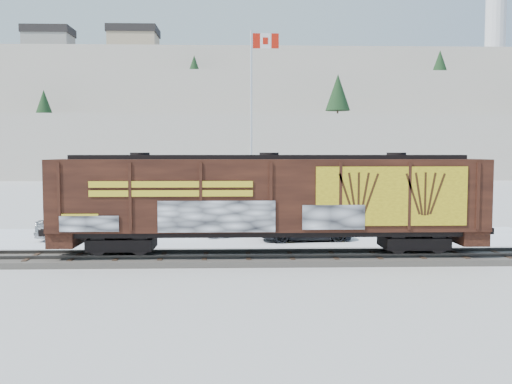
{
  "coord_description": "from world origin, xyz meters",
  "views": [
    {
      "loc": [
        1.5,
        -26.58,
        5.12
      ],
      "look_at": [
        2.47,
        3.0,
        3.05
      ],
      "focal_mm": 40.0,
      "sensor_mm": 36.0,
      "label": 1
    }
  ],
  "objects_px": {
    "car_silver": "(79,226)",
    "car_white": "(240,221)",
    "flagpole": "(253,153)",
    "car_dark": "(305,227)",
    "hopper_railcar": "(269,198)"
  },
  "relations": [
    {
      "from": "car_silver",
      "to": "car_white",
      "type": "height_order",
      "value": "car_white"
    },
    {
      "from": "flagpole",
      "to": "car_dark",
      "type": "distance_m",
      "value": 7.99
    },
    {
      "from": "car_white",
      "to": "car_dark",
      "type": "distance_m",
      "value": 4.25
    },
    {
      "from": "flagpole",
      "to": "car_silver",
      "type": "distance_m",
      "value": 12.42
    },
    {
      "from": "car_silver",
      "to": "car_white",
      "type": "relative_size",
      "value": 0.92
    },
    {
      "from": "car_silver",
      "to": "car_dark",
      "type": "bearing_deg",
      "value": -94.65
    },
    {
      "from": "car_white",
      "to": "car_silver",
      "type": "bearing_deg",
      "value": 79.21
    },
    {
      "from": "hopper_railcar",
      "to": "car_silver",
      "type": "distance_m",
      "value": 12.63
    },
    {
      "from": "hopper_railcar",
      "to": "car_silver",
      "type": "height_order",
      "value": "hopper_railcar"
    },
    {
      "from": "flagpole",
      "to": "car_white",
      "type": "xyz_separation_m",
      "value": [
        -0.87,
        -4.08,
        -4.15
      ]
    },
    {
      "from": "car_silver",
      "to": "car_white",
      "type": "bearing_deg",
      "value": -82.8
    },
    {
      "from": "hopper_railcar",
      "to": "car_white",
      "type": "distance_m",
      "value": 8.43
    },
    {
      "from": "car_dark",
      "to": "car_silver",
      "type": "bearing_deg",
      "value": 81.52
    },
    {
      "from": "hopper_railcar",
      "to": "flagpole",
      "type": "distance_m",
      "value": 12.33
    },
    {
      "from": "hopper_railcar",
      "to": "car_dark",
      "type": "bearing_deg",
      "value": 68.12
    }
  ]
}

